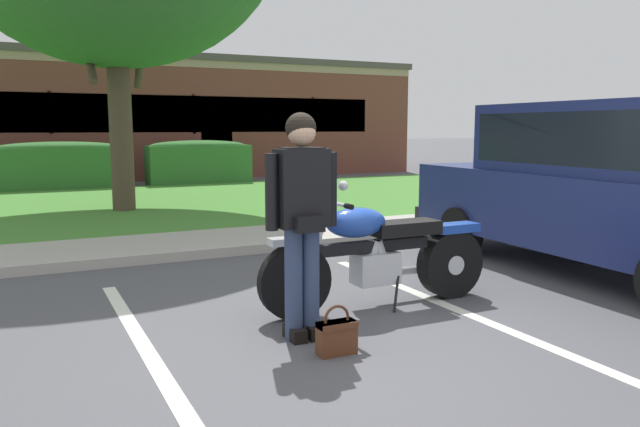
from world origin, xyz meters
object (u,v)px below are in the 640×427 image
Objects in this scene: motorcycle at (385,253)px; brick_building at (42,118)px; handbag at (337,334)px; hedge_center_right at (199,161)px; rider_person at (302,209)px; hedge_center_left at (60,165)px; parked_suv_adjacent at (615,187)px.

motorcycle is 19.47m from brick_building.
hedge_center_right is (2.66, 13.31, 0.51)m from handbag.
handbag is (0.07, -0.43, -0.85)m from rider_person.
rider_person is at bearing -86.18° from hedge_center_left.
handbag is 0.12× the size of hedge_center_left.
motorcycle is 2.96m from parked_suv_adjacent.
rider_person reaches higher than hedge_center_left.
motorcycle reaches higher than handbag.
hedge_center_right is 7.90m from brick_building.
rider_person is 12.91m from hedge_center_left.
hedge_center_right is 0.12× the size of brick_building.
rider_person is 19.81m from brick_building.
parked_suv_adjacent reaches higher than hedge_center_left.
handbag is 20.30m from brick_building.
hedge_center_right is at bearing 78.03° from rider_person.
handbag is 13.35m from hedge_center_left.
motorcycle is 1.31× the size of rider_person.
hedge_center_left is 0.13× the size of brick_building.
handbag is at bearing -137.20° from motorcycle.
hedge_center_right is at bearing -62.06° from brick_building.
rider_person is 0.07× the size of brick_building.
rider_person is at bearing -173.66° from parked_suv_adjacent.
hedge_center_left and hedge_center_right have the same top height.
hedge_center_left is at bearing 98.60° from motorcycle.
hedge_center_left is (-4.80, 12.44, -0.30)m from parked_suv_adjacent.
motorcycle reaches higher than hedge_center_right.
hedge_center_right is at bearing 82.16° from motorcycle.
motorcycle is 0.79× the size of hedge_center_right.
rider_person is 0.55× the size of hedge_center_left.
motorcycle is 1.34m from handbag.
parked_suv_adjacent is 1.73× the size of hedge_center_right.
brick_building is (-0.99, 20.19, 1.77)m from handbag.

